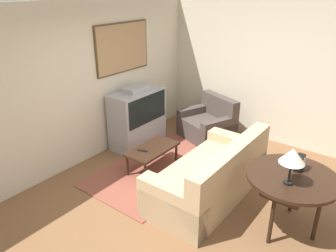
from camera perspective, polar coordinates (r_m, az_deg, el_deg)
The scene contains 12 objects.
ground_plane at distance 4.97m, azimuth 3.61°, elevation -12.34°, with size 12.00×12.00×0.00m, color brown.
wall_back at distance 5.71m, azimuth -14.02°, elevation 7.17°, with size 12.00×0.10×2.70m.
wall_right at distance 6.57m, azimuth 17.09°, elevation 8.88°, with size 0.06×12.00×2.70m.
area_rug at distance 5.66m, azimuth -1.54°, elevation -7.25°, with size 2.49×1.44×0.01m.
tv at distance 6.27m, azimuth -5.30°, elevation 1.48°, with size 1.10×0.53×1.17m.
couch at distance 4.86m, azimuth 7.50°, elevation -8.85°, with size 2.03×0.98×0.91m.
armchair at distance 6.65m, azimuth 6.98°, elevation 0.20°, with size 1.10×1.19×0.85m.
coffee_table at distance 5.46m, azimuth -2.73°, elevation -4.27°, with size 0.92×0.48×0.41m.
console_table at distance 4.30m, azimuth 20.85°, elevation -8.88°, with size 1.11×1.11×0.78m.
table_lamp at distance 3.93m, azimuth 20.88°, elevation -4.97°, with size 0.29×0.29×0.45m.
mantel_clock at distance 4.37m, azimuth 21.94°, elevation -5.96°, with size 0.15×0.10×0.20m.
remote at distance 5.35m, azimuth -4.49°, elevation -4.27°, with size 0.09×0.17×0.02m.
Camera 1 is at (-3.36, -2.20, 2.92)m, focal length 35.00 mm.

